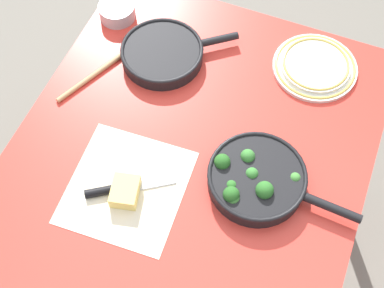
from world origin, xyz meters
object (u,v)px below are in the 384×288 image
Objects in this scene: skillet_broccoli at (257,179)px; skillet_eggs at (163,53)px; prep_bowl_steel at (117,11)px; grater_knife at (117,189)px; cheese_block at (125,192)px; wooden_spoon at (116,59)px; dinner_plate_stack at (315,66)px.

skillet_eggs is (0.30, 0.40, -0.01)m from skillet_broccoli.
skillet_eggs is 0.23m from prep_bowl_steel.
prep_bowl_steel is at bearing 81.81° from grater_knife.
grater_knife is at bearing -154.33° from prep_bowl_steel.
grater_knife is 0.03m from cheese_block.
grater_knife is 1.87× the size of prep_bowl_steel.
wooden_spoon is 0.44m from grater_knife.
prep_bowl_steel reaches higher than wooden_spoon.
skillet_broccoli is 1.22× the size of wooden_spoon.
skillet_broccoli is 1.28× the size of skillet_eggs.
grater_knife is (-0.16, 0.34, -0.02)m from skillet_broccoli.
cheese_block is at bearing 149.35° from dinner_plate_stack.
grater_knife is 0.84× the size of dinner_plate_stack.
dinner_plate_stack is 0.66m from prep_bowl_steel.
prep_bowl_steel is at bearing 149.45° from skillet_broccoli.
skillet_eggs is 2.81× the size of prep_bowl_steel.
skillet_eggs is at bearing -116.84° from prep_bowl_steel.
skillet_eggs is at bearing 146.29° from skillet_broccoli.
skillet_eggs is 0.47m from cheese_block.
dinner_plate_stack is (0.60, -0.38, 0.00)m from grater_knife.
wooden_spoon is 1.57× the size of grater_knife.
skillet_eggs is at bearing 11.12° from cheese_block.
skillet_broccoli is 0.44m from dinner_plate_stack.
grater_knife is (-0.40, -0.20, 0.00)m from wooden_spoon.
grater_knife is at bearing -129.55° from wooden_spoon.
prep_bowl_steel is (0.41, 0.61, -0.01)m from skillet_broccoli.
skillet_broccoli reaches higher than cheese_block.
cheese_block is (-0.46, -0.09, -0.00)m from skillet_eggs.
skillet_broccoli is 0.38m from grater_knife.
grater_knife is at bearing -152.00° from skillet_broccoli.
skillet_broccoli is 4.17× the size of cheese_block.
skillet_broccoli is at bearing 174.39° from dinner_plate_stack.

